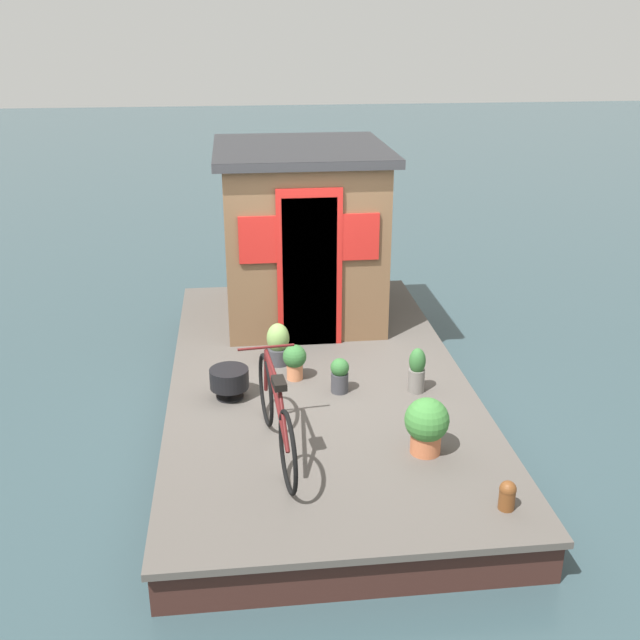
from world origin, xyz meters
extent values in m
plane|color=#2D4247|center=(0.00, 0.00, 0.00)|extent=(60.00, 60.00, 0.00)
cube|color=#4C4742|center=(0.00, 0.00, 0.39)|extent=(5.81, 3.04, 0.06)
cube|color=#381E19|center=(0.00, 0.00, 0.18)|extent=(5.69, 2.98, 0.36)
cube|color=brown|center=(1.80, 0.00, 1.41)|extent=(1.95, 1.82, 1.99)
cube|color=#28282B|center=(1.80, 0.00, 2.45)|extent=(2.15, 2.02, 0.10)
cube|color=#144733|center=(0.81, 0.00, 1.27)|extent=(0.04, 0.60, 1.70)
cube|color=red|center=(0.81, 0.00, 1.32)|extent=(0.03, 0.72, 1.80)
cube|color=red|center=(0.81, -0.55, 1.67)|extent=(0.03, 0.44, 0.52)
cube|color=red|center=(0.81, 0.55, 1.67)|extent=(0.03, 0.44, 0.52)
torus|color=black|center=(-0.93, 0.58, 0.75)|extent=(0.67, 0.11, 0.67)
torus|color=black|center=(-2.01, 0.46, 0.75)|extent=(0.67, 0.11, 0.67)
cylinder|color=#4C1414|center=(-1.52, 0.51, 0.97)|extent=(1.01, 0.15, 0.46)
cylinder|color=#4C1414|center=(-1.34, 0.53, 1.17)|extent=(0.65, 0.10, 0.06)
cylinder|color=#4C1414|center=(-1.84, 0.48, 0.95)|extent=(0.38, 0.08, 0.42)
cylinder|color=#4C1414|center=(-0.98, 0.57, 0.97)|extent=(0.13, 0.05, 0.44)
cube|color=black|center=(-1.67, 0.50, 1.18)|extent=(0.21, 0.12, 0.06)
cylinder|color=#4C1414|center=(-1.02, 0.57, 1.21)|extent=(0.08, 0.50, 0.02)
cylinder|color=#B2603D|center=(-1.60, -0.75, 0.51)|extent=(0.26, 0.26, 0.18)
sphere|color=#387533|center=(-1.60, -0.75, 0.73)|extent=(0.38, 0.38, 0.38)
cylinder|color=slate|center=(-0.48, -0.93, 0.54)|extent=(0.16, 0.16, 0.24)
ellipsoid|color=#2D602D|center=(-0.48, -0.93, 0.75)|extent=(0.16, 0.16, 0.27)
cylinder|color=#C6754C|center=(-0.06, 0.25, 0.50)|extent=(0.17, 0.17, 0.17)
sphere|color=#2D602D|center=(-0.06, 0.25, 0.67)|extent=(0.24, 0.24, 0.24)
cylinder|color=#38383D|center=(-0.40, -0.17, 0.52)|extent=(0.17, 0.17, 0.20)
sphere|color=#2D602D|center=(-0.40, -0.17, 0.68)|extent=(0.18, 0.18, 0.18)
cylinder|color=#38383D|center=(0.34, 0.39, 0.51)|extent=(0.25, 0.25, 0.18)
ellipsoid|color=#70934C|center=(0.34, 0.39, 0.71)|extent=(0.24, 0.24, 0.33)
cylinder|color=black|center=(-0.40, 0.91, 0.63)|extent=(0.38, 0.38, 0.19)
cylinder|color=black|center=(-0.40, 0.91, 0.47)|extent=(0.04, 0.04, 0.11)
cylinder|color=black|center=(-0.40, 0.91, 0.43)|extent=(0.27, 0.27, 0.02)
cylinder|color=brown|center=(-2.46, -1.17, 0.50)|extent=(0.12, 0.12, 0.17)
sphere|color=brown|center=(-2.46, -1.17, 0.59)|extent=(0.13, 0.13, 0.13)
camera|label=1|loc=(-7.08, 0.78, 3.90)|focal=42.49mm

